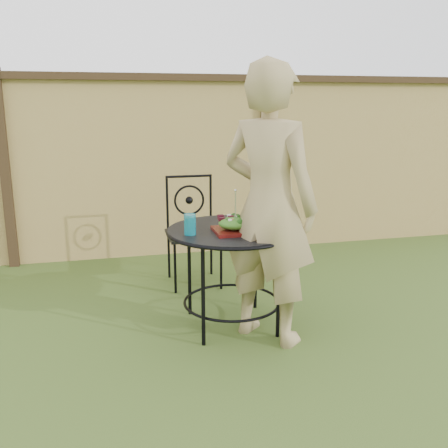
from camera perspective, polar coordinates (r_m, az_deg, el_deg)
name	(u,v)px	position (r m, az deg, el deg)	size (l,w,h in m)	color
ground	(176,352)	(3.37, -5.53, -14.34)	(60.00, 60.00, 0.00)	#2D4817
fence	(142,166)	(5.20, -9.33, 6.51)	(8.00, 0.12, 1.90)	tan
patio_table	(232,248)	(3.52, 0.90, -2.75)	(0.92, 0.92, 0.72)	black
patio_chair	(193,227)	(4.44, -3.62, -0.38)	(0.46, 0.46, 0.95)	black
diner	(269,206)	(3.27, 5.15, 2.08)	(0.68, 0.44, 1.85)	tan
salad_plate	(234,231)	(3.39, 1.14, -0.77)	(0.27, 0.27, 0.02)	#3D0A08
salad	(234,223)	(3.37, 1.14, 0.08)	(0.21, 0.21, 0.08)	#235614
fork	(235,204)	(3.35, 1.32, 2.26)	(0.01, 0.01, 0.18)	silver
drinking_glass	(190,224)	(3.32, -3.91, -0.05)	(0.08, 0.08, 0.14)	#0B7889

